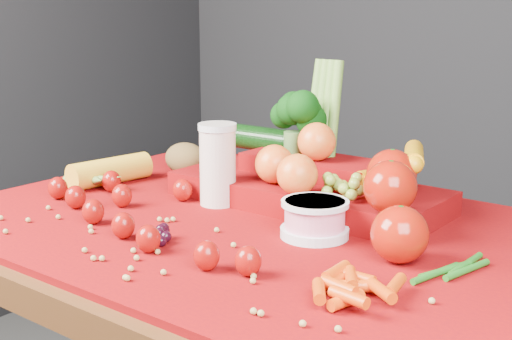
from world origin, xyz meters
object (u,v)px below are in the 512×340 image
Objects in this scene: table at (249,278)px; milk_glass at (218,161)px; yogurt_bowl at (315,217)px; produce_mound at (322,176)px.

table is 7.10× the size of milk_glass.
yogurt_bowl is at bearing -10.52° from milk_glass.
yogurt_bowl is at bearing -60.56° from produce_mound.
table is at bearing -109.56° from produce_mound.
yogurt_bowl is (0.25, -0.05, -0.05)m from milk_glass.
produce_mound is at bearing 32.09° from milk_glass.
table is at bearing -22.34° from milk_glass.
milk_glass is 0.20m from produce_mound.
yogurt_bowl is at bearing -0.16° from table.
milk_glass is 1.37× the size of yogurt_bowl.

